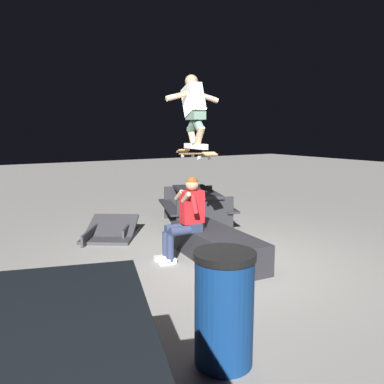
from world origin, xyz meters
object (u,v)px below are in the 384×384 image
person_sitting_on_ledge (186,215)px  kicker_ramp (110,233)px  trash_bin (224,308)px  ledge_box_main (217,246)px  picnic_table_back (196,202)px  skateboard (196,154)px  skater_airborne (194,108)px

person_sitting_on_ledge → kicker_ramp: person_sitting_on_ledge is taller
trash_bin → ledge_box_main: bearing=-34.2°
picnic_table_back → trash_bin: trash_bin is taller
skateboard → skater_airborne: 0.69m
skater_airborne → trash_bin: 3.46m
person_sitting_on_ledge → skateboard: bearing=-66.0°
person_sitting_on_ledge → trash_bin: person_sitting_on_ledge is taller
ledge_box_main → person_sitting_on_ledge: bearing=53.3°
person_sitting_on_ledge → trash_bin: size_ratio=1.30×
ledge_box_main → skateboard: 1.45m
person_sitting_on_ledge → kicker_ramp: bearing=16.9°
skater_airborne → trash_bin: size_ratio=1.14×
skateboard → picnic_table_back: 2.20m
ledge_box_main → person_sitting_on_ledge: size_ratio=1.50×
picnic_table_back → trash_bin: bearing=150.3°
ledge_box_main → person_sitting_on_ledge: 0.67m
ledge_box_main → skater_airborne: size_ratio=1.71×
ledge_box_main → picnic_table_back: (1.99, -0.89, 0.28)m
kicker_ramp → picnic_table_back: picnic_table_back is taller
skater_airborne → picnic_table_back: size_ratio=0.55×
skateboard → kicker_ramp: skateboard is taller
ledge_box_main → skater_airborne: bearing=16.6°
kicker_ramp → picnic_table_back: (-0.11, -1.82, 0.43)m
kicker_ramp → skater_airborne: bearing=-154.2°
person_sitting_on_ledge → skater_airborne: size_ratio=1.14×
skateboard → ledge_box_main: bearing=-160.4°
kicker_ramp → trash_bin: size_ratio=1.48×
ledge_box_main → skateboard: bearing=19.6°
ledge_box_main → kicker_ramp: (2.10, 0.93, -0.15)m
ledge_box_main → picnic_table_back: 2.20m
ledge_box_main → trash_bin: bearing=145.8°
picnic_table_back → skater_airborne: bearing=146.5°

